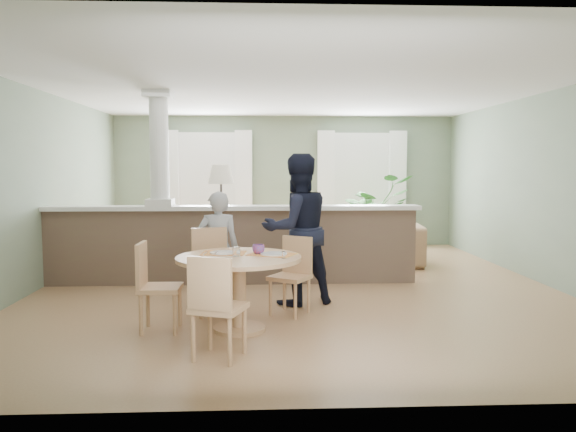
{
  "coord_description": "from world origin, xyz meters",
  "views": [
    {
      "loc": [
        -0.48,
        -7.7,
        1.65
      ],
      "look_at": [
        -0.17,
        -1.0,
        1.07
      ],
      "focal_mm": 35.0,
      "sensor_mm": 36.0,
      "label": 1
    }
  ],
  "objects": [
    {
      "name": "ground",
      "position": [
        0.0,
        0.0,
        0.0
      ],
      "size": [
        8.0,
        8.0,
        0.0
      ],
      "primitive_type": "plane",
      "color": "tan",
      "rests_on": "ground"
    },
    {
      "name": "room_shell",
      "position": [
        -0.03,
        0.63,
        1.81
      ],
      "size": [
        7.02,
        8.02,
        2.71
      ],
      "color": "gray",
      "rests_on": "ground"
    },
    {
      "name": "pony_wall",
      "position": [
        -0.99,
        0.2,
        0.71
      ],
      "size": [
        5.32,
        0.38,
        2.7
      ],
      "color": "brown",
      "rests_on": "ground"
    },
    {
      "name": "sofa",
      "position": [
        0.55,
        1.86,
        0.49
      ],
      "size": [
        3.43,
        1.56,
        0.98
      ],
      "primitive_type": "imported",
      "rotation": [
        0.0,
        0.0,
        -0.08
      ],
      "color": "#937150",
      "rests_on": "ground"
    },
    {
      "name": "houseplant",
      "position": [
        1.75,
        3.2,
        0.76
      ],
      "size": [
        1.73,
        1.65,
        1.51
      ],
      "primitive_type": "imported",
      "rotation": [
        0.0,
        0.0,
        0.44
      ],
      "color": "#2D5E25",
      "rests_on": "ground"
    },
    {
      "name": "dining_table",
      "position": [
        -0.71,
        -2.11,
        0.61
      ],
      "size": [
        1.26,
        1.26,
        0.86
      ],
      "rotation": [
        0.0,
        0.0,
        -0.1
      ],
      "color": "tan",
      "rests_on": "ground"
    },
    {
      "name": "chair_far_boy",
      "position": [
        -1.05,
        -1.38,
        0.53
      ],
      "size": [
        0.54,
        0.54,
        0.96
      ],
      "rotation": [
        0.0,
        0.0,
        0.3
      ],
      "color": "tan",
      "rests_on": "ground"
    },
    {
      "name": "chair_far_man",
      "position": [
        -0.13,
        -1.45,
        0.48
      ],
      "size": [
        0.54,
        0.54,
        0.87
      ],
      "rotation": [
        0.0,
        0.0,
        -0.56
      ],
      "color": "tan",
      "rests_on": "ground"
    },
    {
      "name": "chair_near",
      "position": [
        -0.88,
        -3.01,
        0.5
      ],
      "size": [
        0.53,
        0.53,
        0.91
      ],
      "rotation": [
        0.0,
        0.0,
        2.8
      ],
      "color": "tan",
      "rests_on": "ground"
    },
    {
      "name": "chair_side",
      "position": [
        -1.57,
        -2.09,
        0.5
      ],
      "size": [
        0.41,
        0.41,
        0.9
      ],
      "rotation": [
        0.0,
        0.0,
        1.56
      ],
      "color": "tan",
      "rests_on": "ground"
    },
    {
      "name": "child_person",
      "position": [
        -1.0,
        -1.06,
        0.68
      ],
      "size": [
        0.53,
        0.37,
        1.37
      ],
      "primitive_type": "imported",
      "rotation": [
        0.0,
        0.0,
        3.23
      ],
      "color": "#98999D",
      "rests_on": "ground"
    },
    {
      "name": "man_person",
      "position": [
        -0.06,
        -1.03,
        0.91
      ],
      "size": [
        1.07,
        0.96,
        1.81
      ],
      "primitive_type": "imported",
      "rotation": [
        0.0,
        0.0,
        3.52
      ],
      "color": "black",
      "rests_on": "ground"
    }
  ]
}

